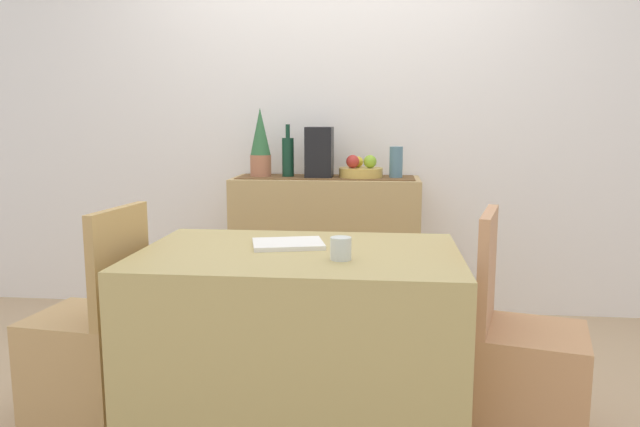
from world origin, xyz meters
TOP-DOWN VIEW (x-y plane):
  - ground_plane at (0.00, 0.00)m, footprint 6.40×6.40m
  - room_wall_rear at (0.00, 1.18)m, footprint 6.40×0.06m
  - sideboard_console at (-0.04, 0.92)m, footprint 1.13×0.42m
  - table_runner at (-0.04, 0.92)m, footprint 1.06×0.32m
  - fruit_bowl at (0.17, 0.92)m, footprint 0.26×0.26m
  - apple_right at (0.22, 0.91)m, footprint 0.08×0.08m
  - apple_rear at (0.15, 0.97)m, footprint 0.07×0.07m
  - apple_left at (0.12, 0.90)m, footprint 0.08×0.08m
  - wine_bottle at (-0.27, 0.92)m, footprint 0.07×0.07m
  - coffee_maker at (-0.08, 0.92)m, footprint 0.16×0.18m
  - ceramic_vase at (0.38, 0.92)m, footprint 0.08×0.08m
  - potted_plant at (-0.44, 0.92)m, footprint 0.13×0.13m
  - dining_table at (-0.02, -0.43)m, footprint 1.24×0.82m
  - open_book at (-0.07, -0.35)m, footprint 0.32×0.27m
  - coffee_cup at (0.16, -0.56)m, footprint 0.08×0.08m
  - chair_near_window at (-0.90, -0.43)m, footprint 0.44×0.44m
  - chair_by_corner at (0.87, -0.42)m, footprint 0.49×0.49m

SIDE VIEW (x-z plane):
  - ground_plane at x=0.00m, z-range -0.02..0.00m
  - chair_near_window at x=-0.90m, z-range -0.18..0.72m
  - chair_by_corner at x=0.87m, z-range -0.18..0.72m
  - dining_table at x=-0.02m, z-range 0.00..0.74m
  - sideboard_console at x=-0.04m, z-range 0.00..0.89m
  - open_book at x=-0.07m, z-range 0.74..0.76m
  - coffee_cup at x=0.16m, z-range 0.74..0.82m
  - table_runner at x=-0.04m, z-range 0.89..0.90m
  - fruit_bowl at x=0.17m, z-range 0.90..0.96m
  - apple_rear at x=0.15m, z-range 0.96..1.02m
  - ceramic_vase at x=0.38m, z-range 0.89..1.08m
  - apple_right at x=0.22m, z-range 0.96..1.03m
  - apple_left at x=0.12m, z-range 0.96..1.04m
  - wine_bottle at x=-0.27m, z-range 0.86..1.18m
  - coffee_maker at x=-0.08m, z-range 0.89..1.20m
  - potted_plant at x=-0.44m, z-range 0.89..1.31m
  - room_wall_rear at x=0.00m, z-range 0.00..2.70m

